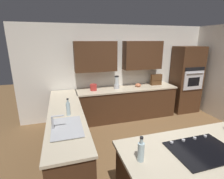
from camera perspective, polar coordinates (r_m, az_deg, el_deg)
The scene contains 16 objects.
ground_plane at distance 3.86m, azimuth 16.17°, elevation -19.27°, with size 14.00×14.00×0.00m, color brown.
wall_back at distance 5.01m, azimuth 4.16°, elevation 7.34°, with size 6.00×0.44×2.60m.
lower_cabinets_back at distance 4.97m, azimuth 4.95°, elevation -4.71°, with size 2.80×0.60×0.86m, color #472B19.
countertop_back at distance 4.83m, azimuth 5.08°, elevation 0.28°, with size 2.84×0.64×0.04m, color beige.
lower_cabinets_side at distance 3.60m, azimuth -14.67°, elevation -13.78°, with size 0.60×2.90×0.86m, color #472B19.
countertop_side at distance 3.41m, azimuth -15.21°, elevation -7.19°, with size 0.64×2.94×0.04m, color beige.
island_top at distance 2.48m, azimuth 27.71°, elevation -18.01°, with size 1.97×1.05×0.04m, color beige.
wall_oven at distance 5.79m, azimuth 23.43°, elevation 3.00°, with size 0.80×0.66×2.02m.
sink_unit at distance 2.76m, azimuth -14.96°, elevation -12.01°, with size 0.46×0.70×0.23m.
cooktop at distance 2.47m, azimuth 27.70°, elevation -17.41°, with size 0.76×0.56×0.03m.
blender at distance 4.72m, azimuth 1.57°, elevation 2.15°, with size 0.15×0.15×0.36m.
mixing_bowl at distance 4.98m, azimuth 8.68°, elevation 1.48°, with size 0.18×0.18×0.10m, color #CC724C.
spice_rack at distance 5.27m, azimuth 14.49°, elevation 3.20°, with size 0.34×0.11×0.32m.
kettle at distance 4.58m, azimuth -6.19°, elevation 0.73°, with size 0.18×0.18×0.17m, color red.
dish_soap_bottle at distance 3.16m, azimuth -14.37°, elevation -6.12°, with size 0.07×0.07×0.31m.
oil_bottle at distance 2.03m, azimuth 9.60°, elevation -19.59°, with size 0.08×0.08×0.30m.
Camera 1 is at (1.83, 2.59, 2.20)m, focal length 27.47 mm.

